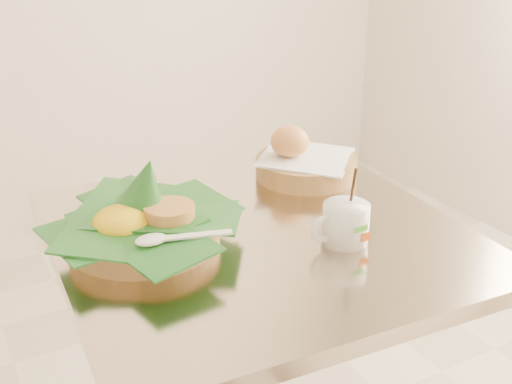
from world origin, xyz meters
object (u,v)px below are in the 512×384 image
bread_basket (303,162)px  coffee_mug (345,222)px  cafe_table (258,332)px  rice_basket (143,220)px

bread_basket → coffee_mug: 0.31m
cafe_table → coffee_mug: bearing=-46.5°
rice_basket → bread_basket: 0.42m
bread_basket → rice_basket: bearing=-163.4°
cafe_table → bread_basket: 0.37m
cafe_table → coffee_mug: 0.30m
cafe_table → coffee_mug: size_ratio=5.39×
cafe_table → coffee_mug: coffee_mug is taller
cafe_table → rice_basket: rice_basket is taller
bread_basket → coffee_mug: size_ratio=1.87×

